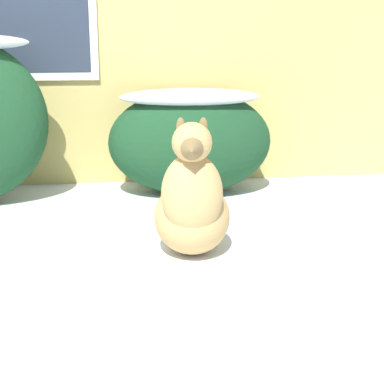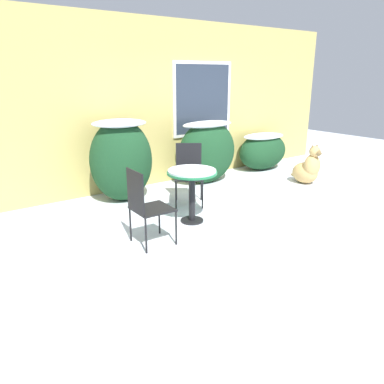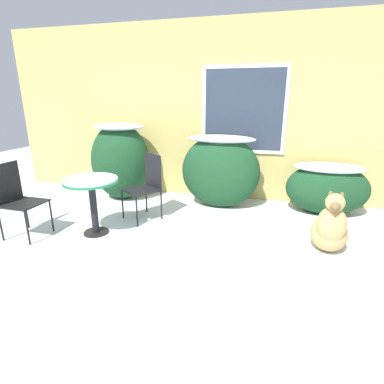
{
  "view_description": "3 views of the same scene",
  "coord_description": "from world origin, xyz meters",
  "px_view_note": "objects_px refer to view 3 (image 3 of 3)",
  "views": [
    {
      "loc": [
        1.35,
        -2.66,
        1.18
      ],
      "look_at": [
        1.75,
        0.47,
        0.35
      ],
      "focal_mm": 55.0,
      "sensor_mm": 36.0,
      "label": 1
    },
    {
      "loc": [
        -4.24,
        -3.95,
        2.05
      ],
      "look_at": [
        -1.24,
        0.15,
        0.45
      ],
      "focal_mm": 35.0,
      "sensor_mm": 36.0,
      "label": 2
    },
    {
      "loc": [
        0.98,
        -3.14,
        1.76
      ],
      "look_at": [
        0.0,
        0.6,
        0.55
      ],
      "focal_mm": 28.0,
      "sensor_mm": 36.0,
      "label": 3
    }
  ],
  "objects_px": {
    "patio_chair_near_table": "(146,184)",
    "dog": "(330,229)",
    "patio_chair_far_side": "(17,197)",
    "patio_table": "(92,189)"
  },
  "relations": [
    {
      "from": "patio_chair_near_table",
      "to": "dog",
      "type": "distance_m",
      "value": 2.57
    },
    {
      "from": "patio_chair_near_table",
      "to": "patio_chair_far_side",
      "type": "height_order",
      "value": "same"
    },
    {
      "from": "patio_chair_far_side",
      "to": "patio_table",
      "type": "bearing_deg",
      "value": -70.46
    },
    {
      "from": "patio_chair_near_table",
      "to": "patio_chair_far_side",
      "type": "distance_m",
      "value": 1.7
    },
    {
      "from": "patio_table",
      "to": "dog",
      "type": "distance_m",
      "value": 3.01
    },
    {
      "from": "patio_chair_far_side",
      "to": "dog",
      "type": "bearing_deg",
      "value": -80.13
    },
    {
      "from": "dog",
      "to": "patio_chair_near_table",
      "type": "bearing_deg",
      "value": 177.24
    },
    {
      "from": "patio_table",
      "to": "dog",
      "type": "xyz_separation_m",
      "value": [
        2.98,
        0.27,
        -0.34
      ]
    },
    {
      "from": "patio_table",
      "to": "patio_chair_far_side",
      "type": "xyz_separation_m",
      "value": [
        -0.91,
        -0.29,
        -0.09
      ]
    },
    {
      "from": "patio_table",
      "to": "dog",
      "type": "relative_size",
      "value": 0.98
    }
  ]
}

